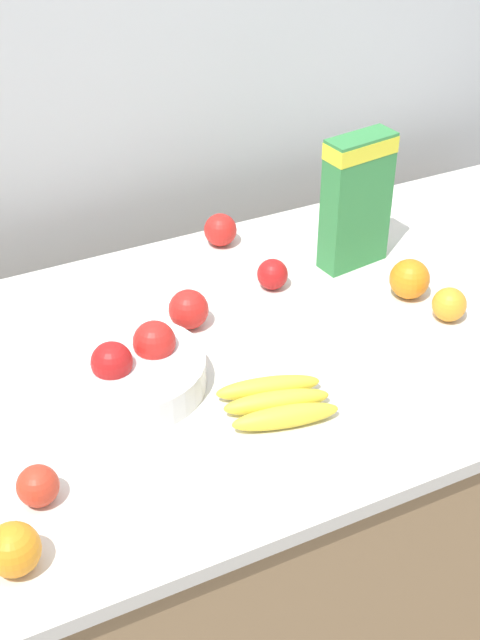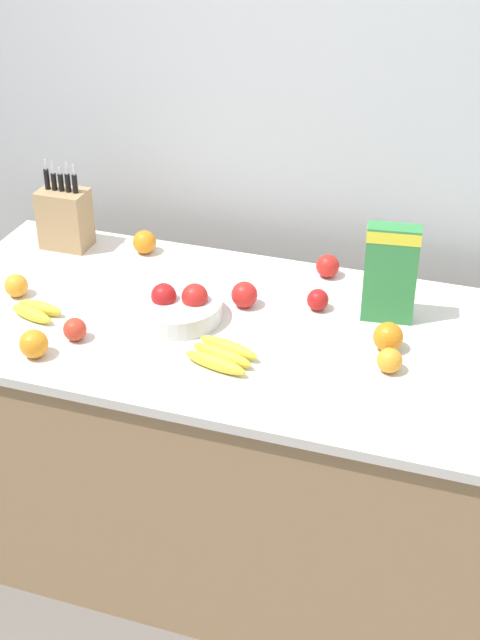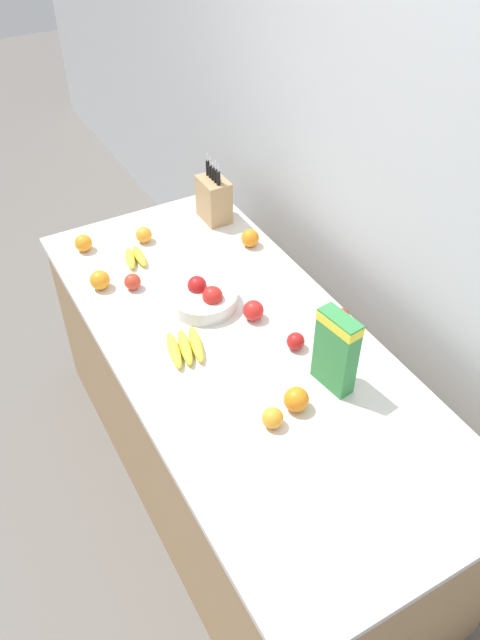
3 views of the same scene
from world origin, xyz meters
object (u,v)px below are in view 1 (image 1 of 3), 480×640
(fruit_bowl, at_px, (133,369))
(apple_near_bananas, at_px, (272,274))
(apple_rightmost, at_px, (38,486))
(apple_leftmost, at_px, (220,230))
(orange_front_left, at_px, (13,549))
(banana_bunch_left, at_px, (277,402))
(orange_front_center, at_px, (449,304))
(orange_by_cereal, at_px, (410,279))
(cereal_box, at_px, (357,196))
(apple_front, at_px, (189,309))

(fruit_bowl, xyz_separation_m, apple_near_bananas, (0.39, 0.18, -0.00))
(apple_near_bananas, xyz_separation_m, apple_rightmost, (-0.62, -0.39, 0.00))
(fruit_bowl, bearing_deg, apple_leftmost, 47.48)
(orange_front_left, bearing_deg, banana_bunch_left, 15.61)
(apple_near_bananas, height_order, orange_front_center, orange_front_center)
(apple_near_bananas, relative_size, orange_front_center, 0.95)
(fruit_bowl, xyz_separation_m, orange_by_cereal, (0.63, 0.02, 0.00))
(apple_near_bananas, distance_m, orange_front_center, 0.38)
(cereal_box, height_order, banana_bunch_left, cereal_box)
(fruit_bowl, height_order, orange_by_cereal, fruit_bowl)
(apple_near_bananas, bearing_deg, fruit_bowl, -154.82)
(apple_rightmost, height_order, orange_front_left, orange_front_left)
(fruit_bowl, distance_m, apple_near_bananas, 0.43)
(fruit_bowl, distance_m, banana_bunch_left, 0.27)
(apple_front, distance_m, orange_by_cereal, 0.47)
(banana_bunch_left, height_order, orange_front_left, orange_front_left)
(apple_rightmost, relative_size, apple_front, 0.84)
(fruit_bowl, bearing_deg, orange_front_left, -133.42)
(apple_leftmost, relative_size, orange_by_cereal, 0.89)
(banana_bunch_left, relative_size, apple_near_bananas, 3.09)
(fruit_bowl, distance_m, apple_front, 0.21)
(banana_bunch_left, relative_size, apple_front, 2.55)
(cereal_box, distance_m, orange_by_cereal, 0.21)
(apple_near_bananas, height_order, orange_by_cereal, orange_by_cereal)
(apple_rightmost, bearing_deg, orange_by_cereal, 14.94)
(fruit_bowl, height_order, orange_front_left, fruit_bowl)
(banana_bunch_left, bearing_deg, apple_front, 96.60)
(apple_leftmost, height_order, apple_rightmost, apple_leftmost)
(banana_bunch_left, bearing_deg, orange_front_center, 12.26)
(fruit_bowl, height_order, apple_near_bananas, fruit_bowl)
(apple_rightmost, distance_m, orange_front_left, 0.13)
(fruit_bowl, height_order, banana_bunch_left, fruit_bowl)
(orange_front_left, relative_size, orange_front_center, 1.16)
(apple_leftmost, bearing_deg, orange_front_center, -58.93)
(apple_front, xyz_separation_m, orange_by_cereal, (0.46, -0.11, 0.00))
(apple_front, xyz_separation_m, orange_front_left, (-0.47, -0.45, 0.00))
(apple_near_bananas, bearing_deg, apple_rightmost, -148.07)
(apple_near_bananas, xyz_separation_m, apple_front, (-0.22, -0.05, 0.01))
(cereal_box, relative_size, fruit_bowl, 1.12)
(apple_near_bananas, bearing_deg, apple_leftmost, 95.70)
(apple_near_bananas, bearing_deg, apple_front, -166.56)
(banana_bunch_left, height_order, apple_front, apple_front)
(banana_bunch_left, distance_m, apple_rightmost, 0.44)
(cereal_box, bearing_deg, apple_rightmost, -161.88)
(cereal_box, xyz_separation_m, orange_front_left, (-0.90, -0.52, -0.13))
(apple_leftmost, bearing_deg, apple_near_bananas, -84.30)
(cereal_box, xyz_separation_m, fruit_bowl, (-0.60, -0.20, -0.13))
(apple_front, bearing_deg, apple_rightmost, -140.29)
(cereal_box, distance_m, orange_front_left, 1.05)
(fruit_bowl, distance_m, orange_by_cereal, 0.63)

